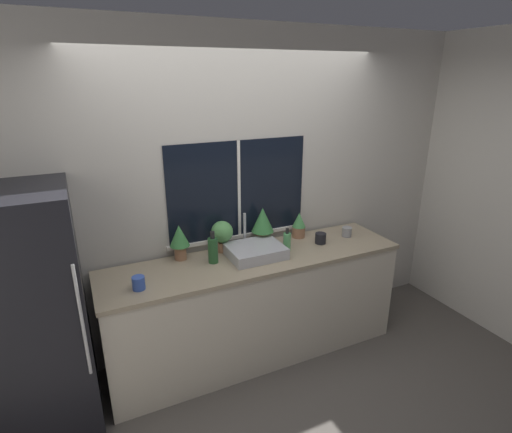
% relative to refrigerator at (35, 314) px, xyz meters
% --- Properties ---
extents(ground_plane, '(14.00, 14.00, 0.00)m').
position_rel_refrigerator_xyz_m(ground_plane, '(1.60, -0.28, -0.84)').
color(ground_plane, '#4C4742').
extents(wall_back, '(8.00, 0.09, 2.70)m').
position_rel_refrigerator_xyz_m(wall_back, '(1.60, 0.38, 0.51)').
color(wall_back, '#BCB7AD').
rests_on(wall_back, ground_plane).
extents(wall_right, '(0.06, 7.00, 2.70)m').
position_rel_refrigerator_xyz_m(wall_right, '(3.78, 1.22, 0.51)').
color(wall_right, '#BCB7AD').
rests_on(wall_right, ground_plane).
extents(counter, '(2.48, 0.62, 0.92)m').
position_rel_refrigerator_xyz_m(counter, '(1.60, 0.01, -0.38)').
color(counter, beige).
rests_on(counter, ground_plane).
extents(refrigerator, '(0.61, 0.72, 1.68)m').
position_rel_refrigerator_xyz_m(refrigerator, '(0.00, 0.00, 0.00)').
color(refrigerator, black).
rests_on(refrigerator, ground_plane).
extents(sink, '(0.44, 0.41, 0.30)m').
position_rel_refrigerator_xyz_m(sink, '(1.60, 0.04, 0.12)').
color(sink, '#ADADB2').
rests_on(sink, counter).
extents(potted_plant_far_left, '(0.16, 0.16, 0.29)m').
position_rel_refrigerator_xyz_m(potted_plant_far_left, '(1.04, 0.24, 0.25)').
color(potted_plant_far_left, '#9E6B4C').
rests_on(potted_plant_far_left, counter).
extents(potted_plant_center_left, '(0.18, 0.18, 0.26)m').
position_rel_refrigerator_xyz_m(potted_plant_center_left, '(1.40, 0.24, 0.24)').
color(potted_plant_center_left, '#9E6B4C').
rests_on(potted_plant_center_left, counter).
extents(potted_plant_center_right, '(0.19, 0.19, 0.33)m').
position_rel_refrigerator_xyz_m(potted_plant_center_right, '(1.77, 0.24, 0.28)').
color(potted_plant_center_right, '#9E6B4C').
rests_on(potted_plant_center_right, counter).
extents(potted_plant_far_right, '(0.12, 0.12, 0.23)m').
position_rel_refrigerator_xyz_m(potted_plant_far_right, '(2.13, 0.24, 0.20)').
color(potted_plant_far_right, '#9E6B4C').
rests_on(potted_plant_far_right, counter).
extents(soap_bottle, '(0.06, 0.06, 0.20)m').
position_rel_refrigerator_xyz_m(soap_bottle, '(1.89, 0.03, 0.16)').
color(soap_bottle, '#519E5B').
rests_on(soap_bottle, counter).
extents(bottle_tall, '(0.08, 0.08, 0.26)m').
position_rel_refrigerator_xyz_m(bottle_tall, '(1.26, 0.07, 0.19)').
color(bottle_tall, '#235128').
rests_on(bottle_tall, counter).
extents(mug_grey, '(0.09, 0.09, 0.09)m').
position_rel_refrigerator_xyz_m(mug_grey, '(2.54, 0.06, 0.12)').
color(mug_grey, gray).
rests_on(mug_grey, counter).
extents(mug_black, '(0.10, 0.10, 0.09)m').
position_rel_refrigerator_xyz_m(mug_black, '(2.23, 0.03, 0.12)').
color(mug_black, black).
rests_on(mug_black, counter).
extents(mug_blue, '(0.09, 0.09, 0.09)m').
position_rel_refrigerator_xyz_m(mug_blue, '(0.65, -0.10, 0.13)').
color(mug_blue, '#3351AD').
rests_on(mug_blue, counter).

